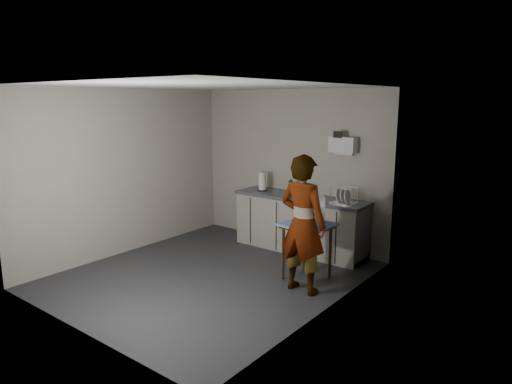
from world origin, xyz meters
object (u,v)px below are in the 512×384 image
Objects in this scene: side_table at (307,231)px; bakery_box at (311,217)px; soap_bottle at (291,187)px; paper_towel at (262,182)px; standing_man at (303,224)px; dark_bottle at (291,187)px; soda_can at (306,192)px; dish_rack at (344,200)px; kitchen_counter at (300,225)px.

side_table is 0.20m from bakery_box.
soap_bottle is 0.86× the size of paper_towel.
side_table is at bearing -64.81° from standing_man.
paper_towel is (-0.61, 0.05, 0.01)m from soap_bottle.
standing_man is at bearing -51.61° from dark_bottle.
soda_can is 0.82m from paper_towel.
bakery_box is at bearing -44.28° from soap_bottle.
bakery_box reaches higher than dark_bottle.
standing_man is 2.12m from paper_towel.
bakery_box is at bearing -70.28° from standing_man.
side_table is 2.04× the size of bakery_box.
standing_man is at bearing -85.82° from dish_rack.
side_table is 2.94× the size of soap_bottle.
soda_can is 0.53× the size of dark_bottle.
kitchen_counter is at bearing 134.24° from side_table.
soda_can is at bearing 130.69° from side_table.
dark_bottle is at bearing 173.91° from dish_rack.
soda_can is 1.24m from bakery_box.
dark_bottle is at bearing -177.68° from soda_can.
dish_rack is at bearing -6.09° from dark_bottle.
side_table is 0.98m from dish_rack.
soap_bottle is 0.70× the size of bakery_box.
soda_can is 0.37× the size of paper_towel.
dark_bottle is at bearing 158.55° from bakery_box.
soap_bottle is 0.15m from dark_bottle.
dish_rack is at bearing -1.39° from paper_towel.
dish_rack is at bearing -83.40° from standing_man.
standing_man reaches higher than kitchen_counter.
dish_rack is at bearing 0.89° from soap_bottle.
side_table is 2.52× the size of paper_towel.
paper_towel is at bearing 154.64° from side_table.
soap_bottle is 0.76× the size of dish_rack.
standing_man is 6.58× the size of soap_bottle.
standing_man is at bearing -39.10° from paper_towel.
standing_man is (0.88, -1.35, 0.46)m from kitchen_counter.
kitchen_counter is 8.30× the size of soap_bottle.
bakery_box is (-0.12, 0.40, -0.01)m from standing_man.
side_table is at bearing -95.96° from bakery_box.
kitchen_counter is 2.83× the size of side_table.
bakery_box reaches higher than soda_can.
soap_bottle is 0.61m from paper_towel.
kitchen_counter is at bearing 25.62° from soap_bottle.
dark_bottle is at bearing -49.19° from standing_man.
dark_bottle is at bearing 7.69° from paper_towel.
kitchen_counter reaches higher than side_table.
paper_towel is (-0.53, -0.07, 0.04)m from dark_bottle.
bakery_box is (0.99, -1.00, -0.14)m from dark_bottle.
paper_towel is at bearing 172.41° from bakery_box.
dish_rack reaches higher than side_table.
paper_towel is at bearing -36.68° from standing_man.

